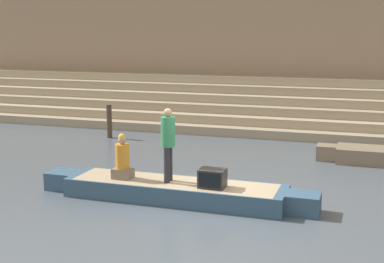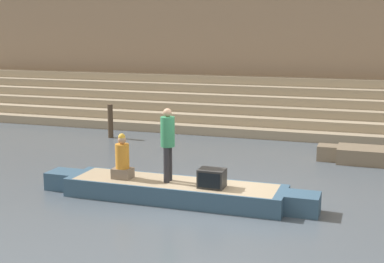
{
  "view_description": "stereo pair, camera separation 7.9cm",
  "coord_description": "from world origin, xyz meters",
  "px_view_note": "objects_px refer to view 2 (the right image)",
  "views": [
    {
      "loc": [
        2.91,
        -10.66,
        3.64
      ],
      "look_at": [
        -0.98,
        1.07,
        1.31
      ],
      "focal_mm": 50.0,
      "sensor_mm": 36.0,
      "label": 1
    },
    {
      "loc": [
        2.99,
        -10.63,
        3.64
      ],
      "look_at": [
        -0.98,
        1.07,
        1.31
      ],
      "focal_mm": 50.0,
      "sensor_mm": 36.0,
      "label": 2
    }
  ],
  "objects_px": {
    "rowboat_main": "(174,190)",
    "person_rowing": "(122,160)",
    "tv_set": "(212,178)",
    "mooring_post": "(110,121)",
    "person_standing": "(168,140)"
  },
  "relations": [
    {
      "from": "rowboat_main",
      "to": "person_rowing",
      "type": "bearing_deg",
      "value": -173.18
    },
    {
      "from": "tv_set",
      "to": "mooring_post",
      "type": "relative_size",
      "value": 0.47
    },
    {
      "from": "person_standing",
      "to": "mooring_post",
      "type": "distance_m",
      "value": 7.36
    },
    {
      "from": "rowboat_main",
      "to": "person_rowing",
      "type": "height_order",
      "value": "person_rowing"
    },
    {
      "from": "person_standing",
      "to": "tv_set",
      "type": "height_order",
      "value": "person_standing"
    },
    {
      "from": "person_rowing",
      "to": "mooring_post",
      "type": "bearing_deg",
      "value": 110.86
    },
    {
      "from": "mooring_post",
      "to": "rowboat_main",
      "type": "bearing_deg",
      "value": -51.99
    },
    {
      "from": "rowboat_main",
      "to": "tv_set",
      "type": "relative_size",
      "value": 11.4
    },
    {
      "from": "person_rowing",
      "to": "tv_set",
      "type": "relative_size",
      "value": 1.86
    },
    {
      "from": "rowboat_main",
      "to": "person_rowing",
      "type": "relative_size",
      "value": 6.14
    },
    {
      "from": "person_rowing",
      "to": "rowboat_main",
      "type": "bearing_deg",
      "value": -4.06
    },
    {
      "from": "person_standing",
      "to": "mooring_post",
      "type": "bearing_deg",
      "value": 130.86
    },
    {
      "from": "person_standing",
      "to": "tv_set",
      "type": "bearing_deg",
      "value": -3.04
    },
    {
      "from": "tv_set",
      "to": "mooring_post",
      "type": "height_order",
      "value": "mooring_post"
    },
    {
      "from": "person_standing",
      "to": "person_rowing",
      "type": "xyz_separation_m",
      "value": [
        -1.05,
        -0.08,
        -0.52
      ]
    }
  ]
}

